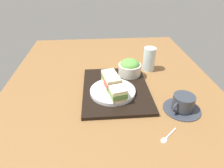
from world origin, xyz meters
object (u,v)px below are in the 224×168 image
object	(u,v)px
coffee_cup	(183,104)
sandwich_middle	(113,84)
salad_bowl	(130,67)
teaspoon	(166,138)
sandwich_far	(118,93)
drinking_glass	(149,59)
sandwich_plate	(113,91)
sandwich_near	(109,77)

from	to	relation	value
coffee_cup	sandwich_middle	bearing A→B (deg)	-114.22
salad_bowl	coffee_cup	bearing A→B (deg)	31.49
sandwich_middle	coffee_cup	bearing A→B (deg)	65.78
sandwich_middle	teaspoon	distance (cm)	30.49
sandwich_far	teaspoon	xyz separation A→B (cm)	(19.41, 14.05, -5.11)
sandwich_middle	drinking_glass	size ratio (longest dim) A/B	0.61
drinking_glass	teaspoon	distance (cm)	48.63
sandwich_far	sandwich_plate	bearing A→B (deg)	-168.52
sandwich_plate	sandwich_near	bearing A→B (deg)	-168.52
salad_bowl	sandwich_near	bearing A→B (deg)	-49.78
coffee_cup	drinking_glass	world-z (taller)	drinking_glass
sandwich_middle	sandwich_far	bearing A→B (deg)	11.48
sandwich_plate	teaspoon	xyz separation A→B (cm)	(25.74, 15.34, -1.88)
sandwich_near	coffee_cup	world-z (taller)	sandwich_near
salad_bowl	sandwich_far	bearing A→B (deg)	-20.60
sandwich_middle	salad_bowl	bearing A→B (deg)	148.46
sandwich_plate	sandwich_near	distance (cm)	7.30
drinking_glass	sandwich_plate	bearing A→B (deg)	-43.12
sandwich_middle	sandwich_plate	bearing A→B (deg)	90.00
sandwich_plate	salad_bowl	distance (cm)	18.36
sandwich_plate	drinking_glass	bearing A→B (deg)	136.88
sandwich_plate	sandwich_middle	size ratio (longest dim) A/B	2.57
sandwich_plate	drinking_glass	xyz separation A→B (cm)	(-22.22, 20.81, 3.96)
sandwich_far	teaspoon	size ratio (longest dim) A/B	1.01
salad_bowl	coffee_cup	size ratio (longest dim) A/B	0.76
sandwich_middle	sandwich_far	size ratio (longest dim) A/B	1.00
sandwich_plate	drinking_glass	distance (cm)	30.70
sandwich_plate	coffee_cup	xyz separation A→B (cm)	(11.74, 26.10, 0.59)
salad_bowl	drinking_glass	distance (cm)	13.26
sandwich_plate	sandwich_far	bearing A→B (deg)	11.48
sandwich_plate	salad_bowl	xyz separation A→B (cm)	(-15.42, 9.46, 3.13)
salad_bowl	sandwich_plate	bearing A→B (deg)	-31.54
sandwich_plate	teaspoon	bearing A→B (deg)	30.79
drinking_glass	coffee_cup	bearing A→B (deg)	8.86
sandwich_far	salad_bowl	distance (cm)	23.24
sandwich_middle	sandwich_near	bearing A→B (deg)	-168.52
sandwich_near	sandwich_middle	world-z (taller)	sandwich_middle
sandwich_far	sandwich_near	bearing A→B (deg)	-168.52
sandwich_middle	salad_bowl	xyz separation A→B (cm)	(-15.42, 9.46, -0.63)
sandwich_plate	sandwich_middle	world-z (taller)	sandwich_middle
sandwich_far	coffee_cup	bearing A→B (deg)	77.70
sandwich_near	sandwich_plate	bearing A→B (deg)	11.48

